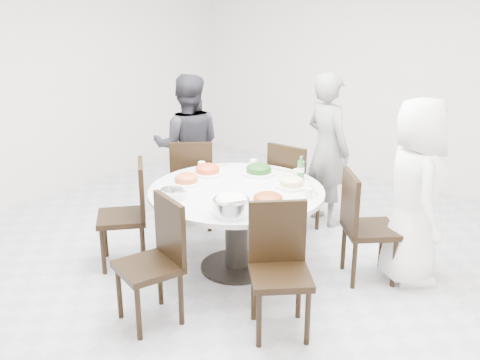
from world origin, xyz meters
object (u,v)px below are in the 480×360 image
Objects in this scene: chair_n at (296,187)px; diner_left at (188,146)px; chair_ne at (370,227)px; chair_sw at (121,215)px; beverage_bottle at (301,168)px; dining_table at (236,230)px; soup_bowl at (172,194)px; diner_right at (415,192)px; chair_se at (281,273)px; diner_middle at (327,149)px; rice_bowl at (231,207)px; chair_s at (148,264)px; chair_nw at (192,182)px.

diner_left is (-1.18, -0.31, 0.29)m from chair_n.
chair_n is (-1.02, 0.43, 0.00)m from chair_ne.
chair_sw is at bearing 60.47° from chair_n.
beverage_bottle is at bearing 86.20° from chair_sw.
soup_bowl is (-0.29, -0.48, 0.41)m from dining_table.
diner_right is 7.29× the size of beverage_bottle.
chair_se is (1.70, -0.01, 0.00)m from chair_sw.
diner_right is at bearing -94.17° from chair_ne.
chair_sw is at bearing 136.79° from chair_se.
diner_middle is 1.03× the size of diner_left.
diner_right reaches higher than chair_n.
diner_left is at bearing 53.19° from diner_right.
diner_middle is at bearing 79.18° from soup_bowl.
chair_n is 3.35× the size of rice_bowl.
dining_table is 1.05m from chair_s.
soup_bowl is at bearing 98.85° from diner_middle.
chair_ne is 1.68m from soup_bowl.
chair_n is 1.34m from diner_right.
chair_n and chair_se have the same top height.
chair_se reaches higher than rice_bowl.
chair_ne is 1.00× the size of chair_s.
chair_sw is at bearing 84.38° from diner_middle.
rice_bowl is at bearing 103.73° from chair_ne.
dining_table is at bearing 75.11° from chair_sw.
diner_right is 0.99× the size of diner_middle.
diner_left reaches higher than dining_table.
diner_middle is at bearing 169.83° from diner_left.
chair_nw is 0.44m from diner_left.
chair_n reaches higher than soup_bowl.
dining_table is 0.95× the size of diner_right.
diner_right is at bearing 168.73° from chair_n.
chair_n is at bearing 41.44° from diner_right.
chair_se is (0.84, 0.48, 0.00)m from chair_s.
chair_nw reaches higher than rice_bowl.
beverage_bottle is (1.24, 0.08, 0.38)m from chair_nw.
chair_n is 1.00× the size of chair_nw.
diner_right reaches higher than chair_s.
beverage_bottle is (0.29, 0.56, 0.48)m from dining_table.
chair_n is 1.00× the size of chair_sw.
diner_middle reaches higher than soup_bowl.
chair_sw is at bearing -135.93° from beverage_bottle.
diner_left is (-1.28, -0.72, -0.03)m from diner_middle.
chair_sw is at bearing 54.09° from chair_nw.
soup_bowl is at bearing 49.49° from chair_sw.
chair_ne is 0.46m from diner_right.
diner_left is 1.90m from rice_bowl.
chair_n is at bearing 168.28° from chair_nw.
beverage_bottle is at bearing 142.57° from chair_nw.
dining_table is at bearing 112.36° from chair_nw.
diner_right is (0.27, 0.21, 0.31)m from chair_ne.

